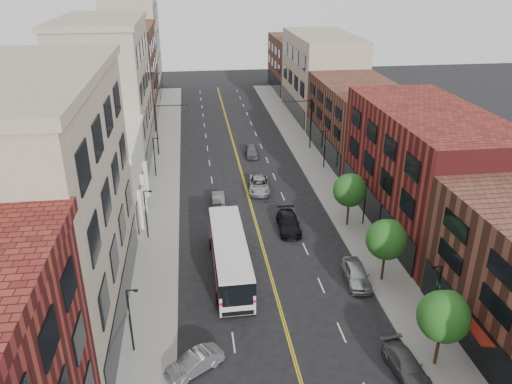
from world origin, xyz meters
name	(u,v)px	position (x,y,z in m)	size (l,w,h in m)	color
sidewalk_left	(163,192)	(-10.00, 35.00, 0.07)	(4.00, 110.00, 0.15)	gray
sidewalk_right	(326,183)	(10.00, 35.00, 0.07)	(4.00, 110.00, 0.15)	gray
bldg_l_tanoffice	(40,210)	(-17.00, 13.00, 9.00)	(10.00, 22.00, 18.00)	gray
bldg_l_white	(92,177)	(-17.00, 31.00, 4.00)	(10.00, 14.00, 8.00)	silver
bldg_l_far_a	(108,94)	(-17.00, 48.00, 9.00)	(10.00, 20.00, 18.00)	gray
bldg_l_far_b	(125,75)	(-17.00, 68.00, 7.50)	(10.00, 20.00, 15.00)	brown
bldg_l_far_c	(133,45)	(-17.00, 86.00, 10.00)	(10.00, 16.00, 20.00)	gray
bldg_r_mid	(425,168)	(17.00, 24.00, 6.00)	(10.00, 22.00, 12.00)	maroon
bldg_r_far_a	(358,120)	(17.00, 45.00, 5.00)	(10.00, 20.00, 10.00)	brown
bldg_r_far_b	(321,75)	(17.00, 66.00, 7.00)	(10.00, 22.00, 14.00)	gray
bldg_r_far_c	(297,64)	(17.00, 86.00, 5.50)	(10.00, 18.00, 11.00)	brown
tree_r_1	(444,315)	(9.39, 4.07, 4.13)	(3.40, 3.40, 5.59)	black
tree_r_2	(387,238)	(9.39, 14.07, 4.13)	(3.40, 3.40, 5.59)	black
tree_r_3	(350,189)	(9.39, 24.07, 4.13)	(3.40, 3.40, 5.59)	black
lamp_l_1	(130,317)	(-10.95, 8.00, 2.97)	(0.81, 0.55, 5.05)	black
lamp_l_2	(146,212)	(-10.95, 24.00, 2.97)	(0.81, 0.55, 5.05)	black
lamp_l_3	(155,155)	(-10.95, 40.00, 2.97)	(0.81, 0.55, 5.05)	black
lamp_r_1	(437,292)	(10.95, 8.00, 2.97)	(0.81, 0.55, 5.05)	black
lamp_r_2	(365,199)	(10.95, 24.00, 2.97)	(0.81, 0.55, 5.05)	black
lamp_r_3	(324,147)	(10.95, 40.00, 2.97)	(0.81, 0.55, 5.05)	black
signal_mast_left	(162,124)	(-10.27, 48.00, 4.65)	(4.49, 0.18, 7.20)	black
signal_mast_right	(306,118)	(10.27, 48.00, 4.65)	(4.49, 0.18, 7.20)	black
city_bus	(230,253)	(-3.47, 17.02, 1.93)	(3.21, 12.92, 3.31)	silver
car_angle_b	(195,363)	(-6.80, 5.62, 0.66)	(1.40, 4.00, 1.32)	#A8AAAF
car_parked_mid	(406,365)	(7.03, 3.60, 0.66)	(1.85, 4.54, 1.32)	#535358
car_parked_far	(356,274)	(7.03, 14.07, 0.80)	(1.89, 4.70, 1.60)	#AFB2B7
car_lane_behind	(218,198)	(-3.61, 31.08, 0.64)	(1.36, 3.91, 1.29)	#525358
car_lane_a	(289,223)	(3.12, 24.00, 0.76)	(2.14, 5.26, 1.53)	black
car_lane_b	(259,185)	(1.50, 34.00, 0.76)	(2.52, 5.46, 1.52)	#989B9F
car_lane_c	(252,151)	(2.10, 46.05, 0.74)	(1.75, 4.34, 1.48)	#515157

